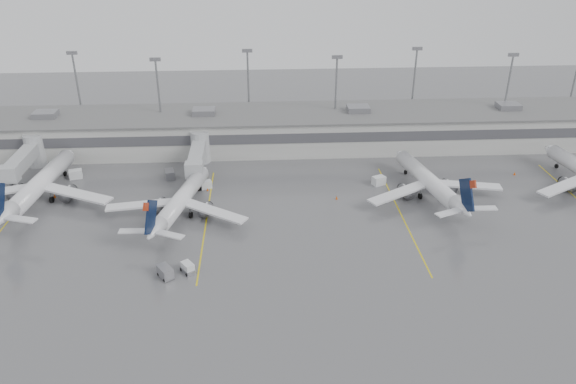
{
  "coord_description": "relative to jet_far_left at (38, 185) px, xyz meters",
  "views": [
    {
      "loc": [
        -7.9,
        -63.78,
        48.82
      ],
      "look_at": [
        -2.97,
        24.0,
        5.0
      ],
      "focal_mm": 35.0,
      "sensor_mm": 36.0,
      "label": 1
    }
  ],
  "objects": [
    {
      "name": "gse_uld_a",
      "position": [
        3.69,
        10.03,
        -2.45
      ],
      "size": [
        2.87,
        2.27,
        1.79
      ],
      "primitive_type": "cube",
      "rotation": [
        0.0,
        0.0,
        0.26
      ],
      "color": "silver",
      "rests_on": "ground"
    },
    {
      "name": "baggage_cart",
      "position": [
        26.92,
        -26.35,
        -2.41
      ],
      "size": [
        2.88,
        3.18,
        1.78
      ],
      "rotation": [
        0.0,
        0.0,
        0.61
      ],
      "color": "slate",
      "rests_on": "ground"
    },
    {
      "name": "gse_uld_b",
      "position": [
        30.71,
        3.87,
        -2.59
      ],
      "size": [
        2.49,
        2.07,
        1.51
      ],
      "primitive_type": "cube",
      "rotation": [
        0.0,
        0.0,
        0.35
      ],
      "color": "silver",
      "rests_on": "ground"
    },
    {
      "name": "jet_mid_right",
      "position": [
        73.71,
        -2.18,
        -0.27
      ],
      "size": [
        26.75,
        30.26,
        9.88
      ],
      "rotation": [
        0.0,
        0.0,
        0.19
      ],
      "color": "silver",
      "rests_on": "ground"
    },
    {
      "name": "stand_markings",
      "position": [
        49.19,
        -8.86,
        -3.34
      ],
      "size": [
        105.25,
        40.0,
        0.01
      ],
      "color": "yellow",
      "rests_on": "ground"
    },
    {
      "name": "cone_c",
      "position": [
        55.86,
        -2.42,
        -3.0
      ],
      "size": [
        0.43,
        0.43,
        0.69
      ],
      "primitive_type": "cone",
      "color": "#DE4E04",
      "rests_on": "ground"
    },
    {
      "name": "jet_bridge_left",
      "position": [
        -6.31,
        12.86,
        0.53
      ],
      "size": [
        4.0,
        17.2,
        7.0
      ],
      "color": "#929497",
      "rests_on": "ground"
    },
    {
      "name": "ground",
      "position": [
        49.19,
        -32.86,
        -3.34
      ],
      "size": [
        260.0,
        260.0,
        0.0
      ],
      "primitive_type": "plane",
      "color": "#515153",
      "rests_on": "ground"
    },
    {
      "name": "cone_b",
      "position": [
        31.07,
        2.6,
        -3.04
      ],
      "size": [
        0.38,
        0.38,
        0.6
      ],
      "primitive_type": "cone",
      "color": "#DE4E04",
      "rests_on": "ground"
    },
    {
      "name": "jet_bridge_right",
      "position": [
        28.69,
        12.86,
        0.53
      ],
      "size": [
        4.0,
        17.2,
        7.0
      ],
      "color": "#929497",
      "rests_on": "ground"
    },
    {
      "name": "terminal",
      "position": [
        49.19,
        25.12,
        0.83
      ],
      "size": [
        152.0,
        17.0,
        9.45
      ],
      "color": "#ABABA6",
      "rests_on": "ground"
    },
    {
      "name": "gse_loader",
      "position": [
        22.96,
        8.87,
        -2.46
      ],
      "size": [
        2.38,
        3.16,
        1.76
      ],
      "primitive_type": "cube",
      "rotation": [
        0.0,
        0.0,
        0.24
      ],
      "color": "slate",
      "rests_on": "ground"
    },
    {
      "name": "cone_a",
      "position": [
        2.05,
        1.32,
        -2.95
      ],
      "size": [
        0.5,
        0.5,
        0.79
      ],
      "primitive_type": "cone",
      "color": "#DE4E04",
      "rests_on": "ground"
    },
    {
      "name": "light_masts",
      "position": [
        49.19,
        30.89,
        8.68
      ],
      "size": [
        142.4,
        8.0,
        20.6
      ],
      "color": "gray",
      "rests_on": "ground"
    },
    {
      "name": "jet_far_left",
      "position": [
        0.0,
        0.0,
        0.0
      ],
      "size": [
        29.53,
        33.23,
        10.75
      ],
      "rotation": [
        0.0,
        0.0,
        -0.1
      ],
      "color": "silver",
      "rests_on": "ground"
    },
    {
      "name": "cone_d",
      "position": [
        94.28,
        6.44,
        -2.98
      ],
      "size": [
        0.46,
        0.46,
        0.73
      ],
      "primitive_type": "cone",
      "color": "#DE4E04",
      "rests_on": "ground"
    },
    {
      "name": "gse_uld_c",
      "position": [
        65.13,
        3.51,
        -2.47
      ],
      "size": [
        2.92,
        2.52,
        1.74
      ],
      "primitive_type": "cube",
      "rotation": [
        0.0,
        0.0,
        0.44
      ],
      "color": "silver",
      "rests_on": "ground"
    },
    {
      "name": "jet_mid_left",
      "position": [
        27.03,
        -7.11,
        -0.39
      ],
      "size": [
        25.45,
        28.88,
        9.51
      ],
      "rotation": [
        0.0,
        0.0,
        -0.24
      ],
      "color": "silver",
      "rests_on": "ground"
    },
    {
      "name": "baggage_tug",
      "position": [
        30.12,
        -25.15,
        -2.72
      ],
      "size": [
        2.63,
        2.88,
        1.58
      ],
      "rotation": [
        0.0,
        0.0,
        0.61
      ],
      "color": "silver",
      "rests_on": "ground"
    }
  ]
}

